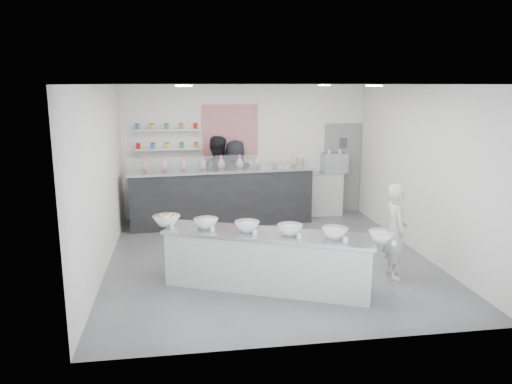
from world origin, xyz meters
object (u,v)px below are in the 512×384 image
back_bar (222,197)px  espresso_machine (334,163)px  prep_counter (268,260)px  espresso_ledge (313,194)px  woman_prep (396,231)px  staff_left (216,179)px  staff_right (236,180)px

back_bar → espresso_machine: espresso_machine is taller
prep_counter → back_bar: size_ratio=0.79×
espresso_ledge → espresso_machine: espresso_machine is taller
back_bar → espresso_ledge: 2.22m
back_bar → woman_prep: bearing=-59.3°
staff_left → staff_right: (0.43, 0.00, -0.05)m
back_bar → espresso_machine: size_ratio=7.06×
espresso_ledge → staff_left: bearing=-175.4°
woman_prep → staff_left: bearing=40.1°
woman_prep → staff_right: bearing=35.4°
espresso_machine → espresso_ledge: bearing=180.0°
espresso_machine → staff_right: bearing=-175.6°
prep_counter → espresso_machine: espresso_machine is taller
back_bar → staff_right: bearing=35.4°
back_bar → staff_left: (-0.09, 0.28, 0.34)m
prep_counter → woman_prep: size_ratio=2.08×
woman_prep → staff_right: staff_right is taller
back_bar → staff_right: size_ratio=2.18×
woman_prep → staff_left: staff_left is taller
espresso_machine → staff_right: (-2.32, -0.18, -0.31)m
back_bar → staff_right: staff_right is taller
prep_counter → back_bar: (-0.38, 3.59, 0.18)m
back_bar → staff_right: (0.34, 0.28, 0.29)m
staff_left → prep_counter: bearing=102.9°
espresso_machine → staff_right: 2.34m
prep_counter → staff_right: 3.90m
prep_counter → espresso_machine: (2.27, 4.05, 0.79)m
prep_counter → woman_prep: bearing=26.9°
back_bar → espresso_ledge: bearing=7.8°
espresso_machine → woman_prep: woman_prep is taller
back_bar → staff_left: staff_left is taller
prep_counter → staff_left: bearing=120.5°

